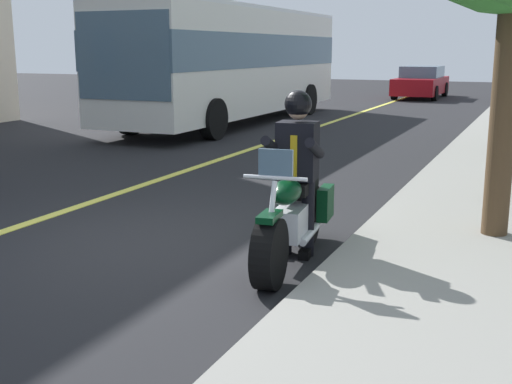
# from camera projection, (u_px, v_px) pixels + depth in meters

# --- Properties ---
(ground_plane) EXTENTS (80.00, 80.00, 0.00)m
(ground_plane) POSITION_uv_depth(u_px,v_px,m) (160.00, 245.00, 7.30)
(ground_plane) COLOR black
(lane_center_stripe) EXTENTS (60.00, 0.16, 0.01)m
(lane_center_stripe) POSITION_uv_depth(u_px,v_px,m) (23.00, 225.00, 8.09)
(lane_center_stripe) COLOR #E5DB4C
(lane_center_stripe) RESTS_ON ground_plane
(motorcycle_main) EXTENTS (2.22, 0.76, 1.26)m
(motorcycle_main) POSITION_uv_depth(u_px,v_px,m) (292.00, 218.00, 6.66)
(motorcycle_main) COLOR black
(motorcycle_main) RESTS_ON ground_plane
(rider_main) EXTENTS (0.67, 0.60, 1.74)m
(rider_main) POSITION_uv_depth(u_px,v_px,m) (297.00, 159.00, 6.71)
(rider_main) COLOR black
(rider_main) RESTS_ON ground_plane
(bus_far) EXTENTS (11.05, 2.70, 3.30)m
(bus_far) POSITION_uv_depth(u_px,v_px,m) (233.00, 58.00, 19.00)
(bus_far) COLOR white
(bus_far) RESTS_ON ground_plane
(car_dark) EXTENTS (4.60, 1.92, 1.40)m
(car_dark) POSITION_uv_depth(u_px,v_px,m) (421.00, 82.00, 29.00)
(car_dark) COLOR maroon
(car_dark) RESTS_ON ground_plane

